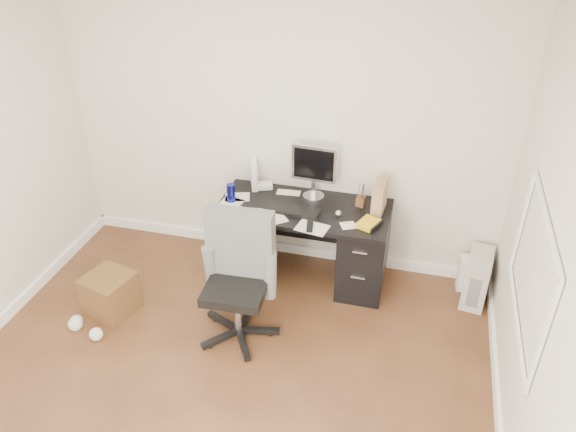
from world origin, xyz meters
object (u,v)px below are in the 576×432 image
desk (303,240)px  pc_tower (477,278)px  keyboard (292,210)px  wicker_basket (110,294)px  lcd_monitor (314,172)px  office_chair (236,282)px

desk → pc_tower: bearing=2.9°
keyboard → wicker_basket: 1.71m
pc_tower → lcd_monitor: bearing=-176.4°
lcd_monitor → office_chair: size_ratio=0.47×
keyboard → office_chair: size_ratio=0.44×
lcd_monitor → office_chair: (-0.37, -1.09, -0.46)m
desk → office_chair: bearing=-110.3°
lcd_monitor → keyboard: (-0.13, -0.29, -0.24)m
desk → keyboard: bearing=-131.1°
keyboard → office_chair: 0.86m
desk → wicker_basket: 1.74m
pc_tower → wicker_basket: bearing=-154.0°
desk → lcd_monitor: 0.64m
pc_tower → wicker_basket: (-3.02, -0.97, -0.04)m
wicker_basket → lcd_monitor: bearing=35.7°
lcd_monitor → pc_tower: 1.70m
lcd_monitor → wicker_basket: lcd_monitor is taller
keyboard → office_chair: office_chair is taller
lcd_monitor → keyboard: bearing=-109.8°
office_chair → wicker_basket: office_chair is taller
lcd_monitor → office_chair: 1.24m
desk → office_chair: office_chair is taller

